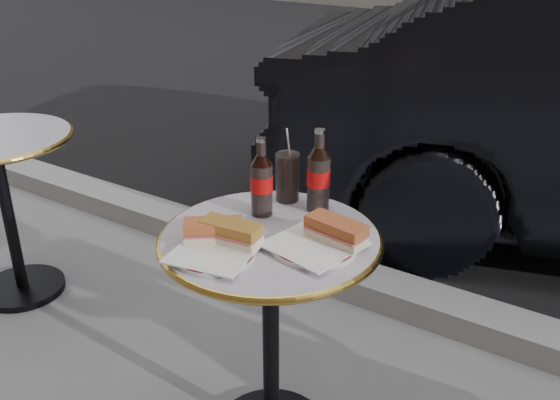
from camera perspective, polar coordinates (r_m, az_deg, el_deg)
The scene contains 11 objects.
curb at distance 2.75m, azimuth 9.76°, elevation -8.30°, with size 40.00×0.20×0.12m, color gray.
bistro_table at distance 1.92m, azimuth -0.83°, elevation -12.94°, with size 0.62×0.62×0.73m, color #BAB2C4, non-canonical shape.
bistro_table_second at distance 2.87m, azimuth -23.55°, elevation -1.46°, with size 0.62×0.62×0.73m, color #BAB2C4, non-canonical shape.
plate_left at distance 1.62m, azimuth -6.04°, elevation -4.94°, with size 0.21×0.21×0.01m, color silver.
plate_right at distance 1.65m, azimuth 3.14°, elevation -4.29°, with size 0.23×0.23×0.01m, color silver.
sandwich_left_a at distance 1.66m, azimuth -6.08°, elevation -2.86°, with size 0.16×0.07×0.05m, color #B2572D.
sandwich_left_b at distance 1.65m, azimuth -4.52°, elevation -3.06°, with size 0.16×0.08×0.06m, color #A06A28.
sandwich_right at distance 1.65m, azimuth 5.15°, elevation -2.90°, with size 0.17×0.08×0.06m, color #A9502A.
cola_bottle_left at distance 1.79m, azimuth -1.70°, elevation 2.14°, with size 0.07×0.07×0.24m, color black, non-canonical shape.
cola_bottle_right at distance 1.82m, azimuth 3.56°, elevation 2.73°, with size 0.07×0.07×0.25m, color black, non-canonical shape.
cola_glass at distance 1.89m, azimuth 0.68°, elevation 2.13°, with size 0.08×0.08×0.15m, color black.
Camera 1 is at (0.85, -1.26, 1.54)m, focal length 40.00 mm.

